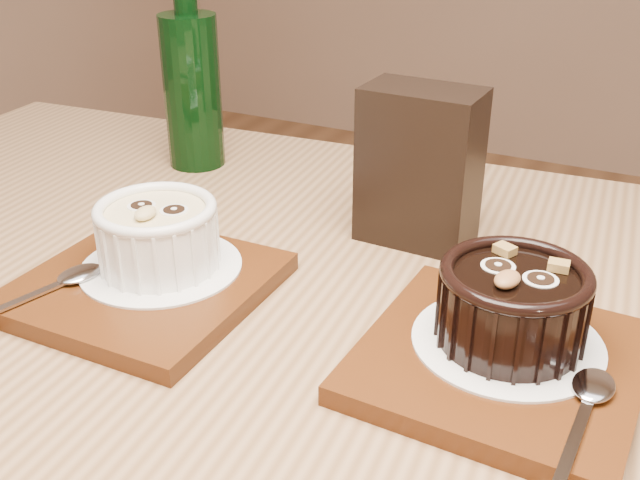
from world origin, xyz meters
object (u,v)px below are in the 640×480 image
Objects in this scene: tray_left at (145,286)px; green_bottle at (192,85)px; table at (312,435)px; ramekin_white at (158,233)px; tray_right at (500,362)px; ramekin_dark at (513,302)px; condiment_stand at (419,167)px.

tray_left is 0.77× the size of green_bottle.
table is 13.03× the size of ramekin_white.
ramekin_white is 0.28m from tray_right.
table is 0.20m from ramekin_white.
ramekin_dark reaches higher than table.
table is 6.97× the size of tray_right.
table is at bearing -154.18° from ramekin_dark.
green_bottle is (-0.41, 0.23, 0.08)m from tray_right.
ramekin_dark reaches higher than tray_right.
green_bottle is (-0.13, 0.24, 0.04)m from ramekin_white.
condiment_stand is 0.30m from green_bottle.
condiment_stand is at bearing 50.27° from tray_left.
ramekin_white is at bearing -132.40° from condiment_stand.
condiment_stand is at bearing 139.23° from ramekin_dark.
ramekin_white is at bearing -178.70° from tray_right.
tray_right is at bearing -29.74° from green_bottle.
tray_left is 1.00× the size of tray_right.
tray_left is 1.80× the size of ramekin_dark.
ramekin_white is 0.28m from green_bottle.
condiment_stand is (0.01, 0.19, 0.16)m from table.
green_bottle is (-0.41, 0.22, 0.04)m from ramekin_dark.
tray_left is at bearing -161.51° from ramekin_dark.
ramekin_dark is at bearing 87.08° from tray_right.
green_bottle is at bearing 166.53° from condiment_stand.
ramekin_dark is (0.28, 0.02, 0.00)m from ramekin_white.
condiment_stand is at bearing 126.19° from tray_right.
green_bottle is at bearing 162.24° from ramekin_dark.
table is 12.55× the size of ramekin_dark.
tray_left is 1.29× the size of condiment_stand.
ramekin_dark is (0.13, 0.04, 0.14)m from table.
green_bottle is (-0.13, 0.26, 0.08)m from tray_left.
tray_right is at bearing 5.25° from tray_left.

